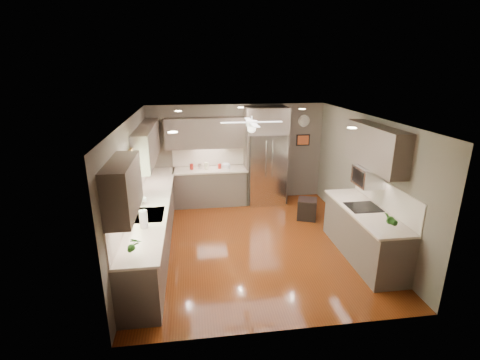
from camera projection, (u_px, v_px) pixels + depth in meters
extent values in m
plane|color=#50200A|center=(253.00, 242.00, 7.04)|extent=(5.00, 5.00, 0.00)
plane|color=white|center=(254.00, 118.00, 6.26)|extent=(5.00, 5.00, 0.00)
plane|color=brown|center=(237.00, 153.00, 9.00)|extent=(4.50, 0.00, 4.50)
plane|color=brown|center=(289.00, 248.00, 4.30)|extent=(4.50, 0.00, 4.50)
plane|color=brown|center=(133.00, 189.00, 6.36)|extent=(0.00, 5.00, 5.00)
plane|color=brown|center=(364.00, 179.00, 6.94)|extent=(0.00, 5.00, 5.00)
cylinder|color=maroon|center=(192.00, 167.00, 8.63)|extent=(0.10, 0.10, 0.14)
cylinder|color=silver|center=(200.00, 166.00, 8.71)|extent=(0.11, 0.11, 0.14)
cylinder|color=beige|center=(206.00, 166.00, 8.68)|extent=(0.10, 0.10, 0.17)
cylinder|color=maroon|center=(220.00, 166.00, 8.73)|extent=(0.09, 0.09, 0.13)
imported|color=white|center=(144.00, 199.00, 6.46)|extent=(0.12, 0.12, 0.20)
imported|color=#215217|center=(134.00, 245.00, 4.68)|extent=(0.19, 0.14, 0.32)
imported|color=#215217|center=(390.00, 219.00, 5.47)|extent=(0.19, 0.16, 0.31)
imported|color=beige|center=(226.00, 167.00, 8.78)|extent=(0.30, 0.30, 0.06)
cube|color=#4B4336|center=(154.00, 224.00, 6.79)|extent=(0.60, 4.70, 0.90)
cube|color=beige|center=(153.00, 202.00, 6.64)|extent=(0.65, 4.70, 0.04)
cube|color=beige|center=(135.00, 189.00, 6.52)|extent=(0.02, 4.70, 0.50)
cube|color=#4B4336|center=(210.00, 187.00, 8.88)|extent=(1.85, 0.60, 0.90)
cube|color=beige|center=(210.00, 170.00, 8.72)|extent=(1.85, 0.65, 0.04)
cube|color=beige|center=(209.00, 156.00, 8.92)|extent=(1.85, 0.02, 0.50)
cube|color=#4B4336|center=(123.00, 188.00, 4.70)|extent=(0.33, 1.20, 0.75)
cube|color=#4B4336|center=(148.00, 143.00, 7.43)|extent=(0.33, 2.40, 0.75)
cube|color=#4B4336|center=(209.00, 133.00, 8.58)|extent=(2.15, 0.33, 0.75)
cube|color=#4B4336|center=(375.00, 147.00, 6.16)|extent=(0.33, 1.70, 0.75)
cube|color=#BFF2B2|center=(127.00, 182.00, 5.80)|extent=(0.01, 1.00, 0.80)
cube|color=brown|center=(126.00, 157.00, 5.67)|extent=(0.05, 1.12, 0.06)
cube|color=brown|center=(131.00, 206.00, 5.93)|extent=(0.05, 1.12, 0.06)
cube|color=brown|center=(123.00, 193.00, 5.30)|extent=(0.05, 0.06, 0.80)
cube|color=brown|center=(134.00, 173.00, 6.30)|extent=(0.05, 0.06, 0.80)
cube|color=silver|center=(149.00, 215.00, 6.03)|extent=(0.50, 0.70, 0.03)
cube|color=#262626|center=(149.00, 217.00, 6.04)|extent=(0.44, 0.62, 0.05)
cylinder|color=silver|center=(137.00, 209.00, 5.97)|extent=(0.02, 0.02, 0.24)
cylinder|color=silver|center=(140.00, 203.00, 5.94)|extent=(0.16, 0.02, 0.02)
cube|color=silver|center=(266.00, 168.00, 8.86)|extent=(0.92, 0.72, 1.82)
cube|color=black|center=(269.00, 182.00, 8.62)|extent=(0.88, 0.02, 0.02)
cube|color=black|center=(269.00, 159.00, 8.43)|extent=(0.01, 0.02, 1.00)
cylinder|color=silver|center=(266.00, 159.00, 8.39)|extent=(0.02, 0.02, 0.90)
cylinder|color=silver|center=(273.00, 159.00, 8.41)|extent=(0.02, 0.02, 0.90)
cube|color=#4B4336|center=(267.00, 120.00, 8.54)|extent=(1.04, 0.60, 0.63)
cube|color=#4B4336|center=(246.00, 169.00, 8.85)|extent=(0.06, 0.60, 1.82)
cube|color=#4B4336|center=(284.00, 167.00, 8.98)|extent=(0.06, 0.60, 1.82)
cube|color=#4B4336|center=(363.00, 234.00, 6.40)|extent=(0.65, 2.20, 0.90)
cube|color=beige|center=(366.00, 211.00, 6.25)|extent=(0.70, 2.20, 0.04)
cube|color=beige|center=(385.00, 195.00, 6.20)|extent=(0.02, 2.20, 0.50)
cube|color=black|center=(363.00, 207.00, 6.33)|extent=(0.56, 0.52, 0.01)
cube|color=silver|center=(369.00, 176.00, 6.32)|extent=(0.42, 0.55, 0.34)
cube|color=black|center=(358.00, 177.00, 6.30)|extent=(0.02, 0.40, 0.26)
cylinder|color=white|center=(252.00, 118.00, 6.56)|extent=(0.03, 0.03, 0.08)
cylinder|color=white|center=(252.00, 123.00, 6.59)|extent=(0.22, 0.22, 0.10)
sphere|color=white|center=(252.00, 129.00, 6.62)|extent=(0.16, 0.16, 0.16)
cube|color=white|center=(270.00, 122.00, 6.63)|extent=(0.48, 0.11, 0.01)
cube|color=white|center=(249.00, 120.00, 6.91)|extent=(0.11, 0.48, 0.01)
cube|color=white|center=(233.00, 123.00, 6.54)|extent=(0.48, 0.11, 0.01)
cube|color=white|center=(255.00, 125.00, 6.25)|extent=(0.11, 0.48, 0.01)
cylinder|color=white|center=(178.00, 111.00, 7.31)|extent=(0.14, 0.14, 0.01)
cylinder|color=white|center=(302.00, 109.00, 7.66)|extent=(0.14, 0.14, 0.01)
cylinder|color=white|center=(173.00, 132.00, 4.95)|extent=(0.14, 0.14, 0.01)
cylinder|color=white|center=(352.00, 128.00, 5.30)|extent=(0.14, 0.14, 0.01)
cylinder|color=white|center=(241.00, 107.00, 7.96)|extent=(0.14, 0.14, 0.01)
cylinder|color=white|center=(304.00, 121.00, 8.97)|extent=(0.30, 0.03, 0.30)
cylinder|color=silver|center=(304.00, 121.00, 8.96)|extent=(0.29, 0.00, 0.29)
cube|color=black|center=(303.00, 140.00, 9.12)|extent=(0.36, 0.03, 0.30)
cube|color=#BA5125|center=(303.00, 140.00, 9.11)|extent=(0.30, 0.01, 0.24)
cube|color=black|center=(307.00, 209.00, 8.08)|extent=(0.55, 0.55, 0.48)
cube|color=black|center=(308.00, 200.00, 8.01)|extent=(0.52, 0.52, 0.03)
cylinder|color=white|center=(144.00, 219.00, 5.51)|extent=(0.13, 0.13, 0.30)
cylinder|color=silver|center=(144.00, 219.00, 5.50)|extent=(0.03, 0.03, 0.32)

